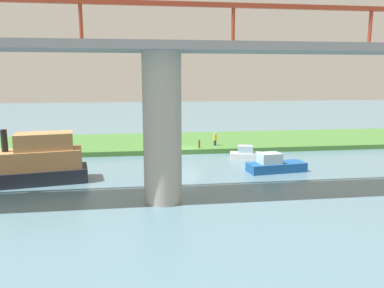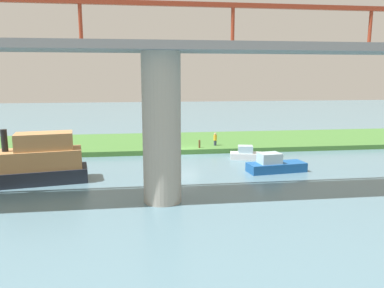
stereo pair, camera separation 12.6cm
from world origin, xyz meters
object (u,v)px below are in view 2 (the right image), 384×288
at_px(motorboat_white, 34,163).
at_px(skiff_small, 275,165).
at_px(person_on_bank, 215,139).
at_px(mooring_post, 199,144).
at_px(motorboat_red, 249,154).
at_px(bridge_pylon, 162,129).

bearing_deg(motorboat_white, skiff_small, -177.62).
bearing_deg(skiff_small, motorboat_white, 2.38).
bearing_deg(motorboat_white, person_on_bank, -145.88).
height_order(person_on_bank, mooring_post, person_on_bank).
xyz_separation_m(person_on_bank, motorboat_white, (15.93, 10.79, 0.34)).
height_order(person_on_bank, motorboat_red, person_on_bank).
height_order(bridge_pylon, motorboat_red, bridge_pylon).
xyz_separation_m(motorboat_white, motorboat_red, (-18.34, -5.89, -1.07)).
relative_size(mooring_post, motorboat_white, 0.10).
xyz_separation_m(mooring_post, motorboat_white, (14.01, 9.61, 0.63)).
bearing_deg(motorboat_red, bridge_pylon, 51.63).
distance_m(skiff_small, motorboat_red, 5.15).
distance_m(person_on_bank, motorboat_red, 5.52).
height_order(person_on_bank, motorboat_white, motorboat_white).
distance_m(person_on_bank, skiff_small, 10.50).
distance_m(mooring_post, motorboat_white, 17.00).
relative_size(bridge_pylon, motorboat_white, 1.11).
relative_size(person_on_bank, motorboat_white, 0.16).
height_order(bridge_pylon, motorboat_white, bridge_pylon).
xyz_separation_m(bridge_pylon, motorboat_white, (9.29, -5.55, -3.17)).
height_order(person_on_bank, skiff_small, person_on_bank).
bearing_deg(skiff_small, bridge_pylon, 32.98).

